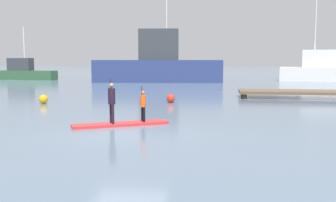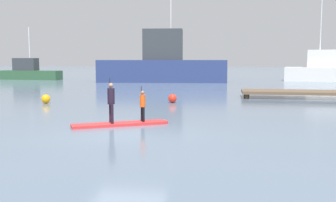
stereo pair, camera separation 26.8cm
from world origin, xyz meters
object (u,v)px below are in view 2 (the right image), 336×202
(motor_boat_small_navy, at_px, (330,70))
(fishing_boat_white_large, at_px, (162,65))
(paddleboard_near, at_px, (120,124))
(mooring_buoy_near, at_px, (172,98))
(fishing_boat_green_midground, at_px, (30,72))
(paddler_adult, at_px, (111,100))
(paddler_child_solo, at_px, (143,104))
(mooring_buoy_mid, at_px, (46,99))

(motor_boat_small_navy, bearing_deg, fishing_boat_white_large, -168.34)
(paddleboard_near, distance_m, mooring_buoy_near, 7.86)
(fishing_boat_green_midground, height_order, motor_boat_small_navy, motor_boat_small_navy)
(paddler_adult, height_order, paddler_child_solo, paddler_adult)
(paddler_adult, distance_m, motor_boat_small_navy, 35.16)
(mooring_buoy_mid, bearing_deg, paddleboard_near, -46.11)
(mooring_buoy_mid, bearing_deg, mooring_buoy_near, 11.69)
(paddler_adult, xyz_separation_m, fishing_boat_white_large, (-2.84, 27.80, 0.87))
(paddler_adult, xyz_separation_m, mooring_buoy_near, (1.14, 7.96, -0.71))
(paddleboard_near, height_order, motor_boat_small_navy, motor_boat_small_navy)
(mooring_buoy_near, relative_size, mooring_buoy_mid, 1.00)
(fishing_boat_white_large, height_order, mooring_buoy_mid, fishing_boat_white_large)
(fishing_boat_white_large, relative_size, mooring_buoy_mid, 28.23)
(fishing_boat_white_large, bearing_deg, mooring_buoy_mid, -97.99)
(motor_boat_small_navy, xyz_separation_m, mooring_buoy_near, (-14.30, -23.62, -1.00))
(paddler_child_solo, bearing_deg, mooring_buoy_near, 89.37)
(paddleboard_near, height_order, mooring_buoy_mid, mooring_buoy_mid)
(motor_boat_small_navy, height_order, mooring_buoy_near, motor_boat_small_navy)
(paddler_child_solo, xyz_separation_m, fishing_boat_green_midground, (-20.66, 29.54, 0.15))
(paddler_adult, distance_m, mooring_buoy_mid, 8.77)
(paddler_child_solo, distance_m, mooring_buoy_near, 7.41)
(mooring_buoy_near, bearing_deg, fishing_boat_white_large, 101.36)
(fishing_boat_white_large, relative_size, motor_boat_small_navy, 1.37)
(fishing_boat_white_large, bearing_deg, paddler_child_solo, -81.84)
(mooring_buoy_near, bearing_deg, mooring_buoy_mid, -168.31)
(fishing_boat_white_large, bearing_deg, motor_boat_small_navy, 11.66)
(paddler_adult, height_order, mooring_buoy_mid, paddler_adult)
(motor_boat_small_navy, relative_size, mooring_buoy_near, 20.58)
(paddleboard_near, distance_m, mooring_buoy_mid, 8.84)
(fishing_boat_green_midground, relative_size, motor_boat_small_navy, 0.75)
(fishing_boat_green_midground, distance_m, motor_boat_small_navy, 35.08)
(paddler_adult, height_order, mooring_buoy_near, paddler_adult)
(paddleboard_near, height_order, paddler_adult, paddler_adult)
(paddleboard_near, bearing_deg, mooring_buoy_mid, 133.89)
(paddler_adult, bearing_deg, paddleboard_near, 26.69)
(paddler_adult, bearing_deg, mooring_buoy_near, 81.82)
(fishing_boat_green_midground, bearing_deg, mooring_buoy_mid, -59.73)
(motor_boat_small_navy, relative_size, mooring_buoy_mid, 20.67)
(paddleboard_near, distance_m, fishing_boat_white_large, 27.89)
(motor_boat_small_navy, bearing_deg, mooring_buoy_mid, -130.33)
(paddler_child_solo, height_order, motor_boat_small_navy, motor_boat_small_navy)
(paddleboard_near, height_order, fishing_boat_white_large, fishing_boat_white_large)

